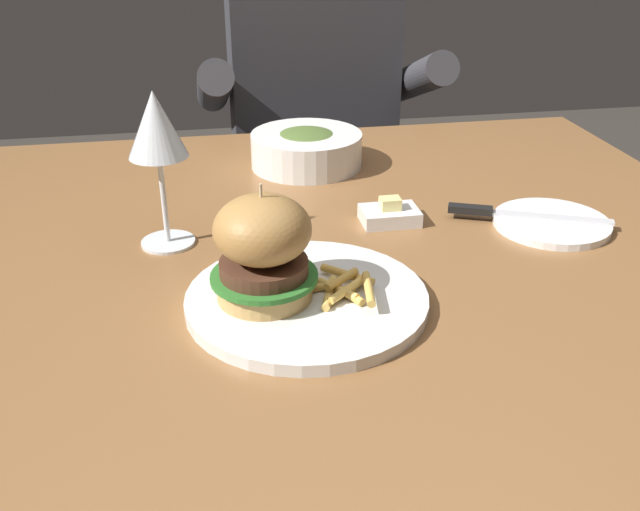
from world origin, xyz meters
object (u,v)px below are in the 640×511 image
Objects in this scene: main_plate at (307,299)px; bread_plate at (551,223)px; soup_bowl at (306,148)px; wine_glass at (156,130)px; table_knife at (514,214)px; diner_person at (312,167)px; butter_dish at (390,214)px; burger_sandwich at (263,248)px.

main_plate is 0.39m from bread_plate.
soup_bowl is at bearing 134.30° from bread_plate.
bread_plate is at bearing -45.70° from soup_bowl.
table_knife is at bearing -2.31° from wine_glass.
diner_person is (0.09, 0.47, -0.21)m from soup_bowl.
wine_glass reaches higher than bread_plate.
table_knife reaches higher than main_plate.
diner_person is (0.16, 0.91, -0.18)m from main_plate.
bread_plate is 0.05m from table_knife.
diner_person is at bearing 101.53° from table_knife.
butter_dish is at bearing 166.45° from bread_plate.
table_knife is (0.31, 0.16, 0.01)m from main_plate.
table_knife is at bearing 27.83° from main_plate.
burger_sandwich is at bearing -59.71° from wine_glass.
butter_dish is 0.26m from soup_bowl.
wine_glass reaches higher than table_knife.
diner_person is (-0.20, 0.77, -0.18)m from bread_plate.
bread_plate is at bearing -22.36° from table_knife.
butter_dish reaches higher than main_plate.
table_knife is at bearing 157.64° from bread_plate.
butter_dish reaches higher than bread_plate.
soup_bowl is at bearing 80.82° from main_plate.
diner_person is at bearing 88.95° from butter_dish.
wine_glass reaches higher than burger_sandwich.
butter_dish is at bearing 45.36° from burger_sandwich.
butter_dish is 0.74m from diner_person.
butter_dish is (0.19, 0.19, -0.06)m from burger_sandwich.
table_knife is 0.79m from diner_person.
bread_plate is 0.75× the size of table_knife.
bread_plate is at bearing -4.26° from wine_glass.
burger_sandwich reaches higher than bread_plate.
burger_sandwich is 0.43m from bread_plate.
butter_dish is 0.43× the size of soup_bowl.
main_plate is 1.46× the size of soup_bowl.
main_plate is 0.94m from diner_person.
table_knife is at bearing -48.85° from soup_bowl.
soup_bowl is (-0.29, 0.29, 0.03)m from bread_plate.
main_plate is 1.28× the size of table_knife.
wine_glass is 0.53m from bread_plate.
diner_person is (0.01, 0.71, -0.19)m from butter_dish.
bread_plate is (0.36, 0.15, -0.00)m from main_plate.
table_knife is 2.67× the size of butter_dish.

